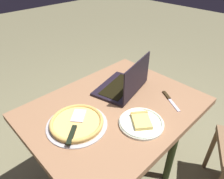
# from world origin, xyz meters

# --- Properties ---
(ground_plane) EXTENTS (12.00, 12.00, 0.00)m
(ground_plane) POSITION_xyz_m (0.00, 0.00, 0.00)
(ground_plane) COLOR #706B4C
(dining_table) EXTENTS (1.06, 0.82, 0.75)m
(dining_table) POSITION_xyz_m (0.00, 0.00, 0.66)
(dining_table) COLOR #8A6143
(dining_table) RESTS_ON ground_plane
(laptop) EXTENTS (0.40, 0.33, 0.24)m
(laptop) POSITION_xyz_m (0.17, 0.07, 0.80)
(laptop) COLOR black
(laptop) RESTS_ON dining_table
(pizza_plate) EXTENTS (0.25, 0.25, 0.04)m
(pizza_plate) POSITION_xyz_m (-0.01, -0.21, 0.76)
(pizza_plate) COLOR silver
(pizza_plate) RESTS_ON dining_table
(pizza_tray) EXTENTS (0.34, 0.34, 0.04)m
(pizza_tray) POSITION_xyz_m (-0.27, 0.03, 0.77)
(pizza_tray) COLOR #A49FA1
(pizza_tray) RESTS_ON dining_table
(table_knife) EXTENTS (0.12, 0.19, 0.01)m
(table_knife) POSITION_xyz_m (0.30, -0.20, 0.75)
(table_knife) COLOR #BBB0CB
(table_knife) RESTS_ON dining_table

